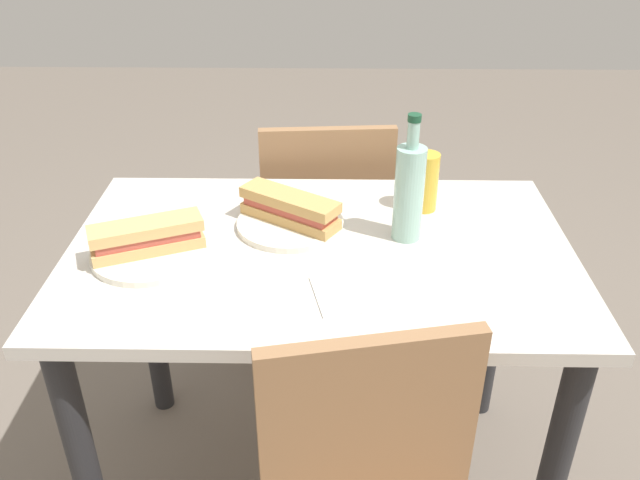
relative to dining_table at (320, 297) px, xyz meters
The scene contains 12 objects.
ground_plane 0.63m from the dining_table, ahead, with size 8.00×8.00×0.00m, color #6B6056.
dining_table is the anchor object (origin of this frame).
chair_far 0.56m from the dining_table, 89.33° to the left, with size 0.43×0.43×0.87m.
plate_near 0.18m from the dining_table, 126.80° to the left, with size 0.25×0.25×0.01m, color silver.
baguette_sandwich_near 0.22m from the dining_table, 126.80° to the left, with size 0.24×0.19×0.07m.
knife_near 0.22m from the dining_table, 108.48° to the left, with size 0.15×0.12×0.01m.
plate_far 0.40m from the dining_table, behind, with size 0.25×0.25×0.01m, color silver.
baguette_sandwich_far 0.41m from the dining_table, behind, with size 0.25×0.15×0.07m.
knife_far 0.43m from the dining_table, behind, with size 0.17×0.09×0.01m.
water_bottle 0.32m from the dining_table, 14.81° to the left, with size 0.07×0.07×0.29m.
beer_glass 0.38m from the dining_table, 37.25° to the left, with size 0.06×0.06×0.14m, color gold.
paper_napkin 0.23m from the dining_table, 70.10° to the right, with size 0.14×0.14×0.00m, color white.
Camera 1 is at (0.02, -1.26, 1.54)m, focal length 37.40 mm.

